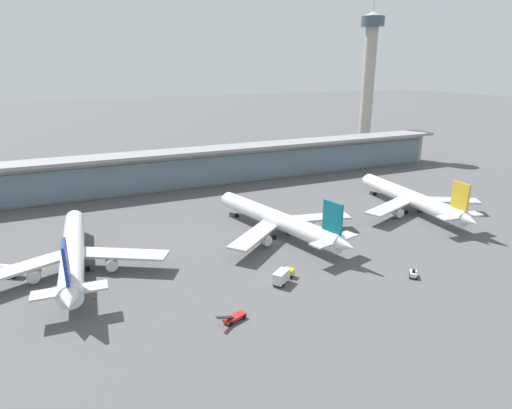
# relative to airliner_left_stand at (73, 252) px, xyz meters

# --- Properties ---
(ground_plane) EXTENTS (1200.00, 1200.00, 0.00)m
(ground_plane) POSITION_rel_airliner_left_stand_xyz_m (52.25, -4.42, -4.81)
(ground_plane) COLOR #515154
(airliner_left_stand) EXTENTS (44.07, 57.43, 15.29)m
(airliner_left_stand) POSITION_rel_airliner_left_stand_xyz_m (0.00, 0.00, 0.00)
(airliner_left_stand) COLOR white
(airliner_left_stand) RESTS_ON ground
(airliner_centre_stand) EXTENTS (42.90, 56.73, 15.29)m
(airliner_centre_stand) POSITION_rel_airliner_left_stand_xyz_m (54.92, -0.28, 0.00)
(airliner_centre_stand) COLOR white
(airliner_centre_stand) RESTS_ON ground
(airliner_right_stand) EXTENTS (44.01, 57.44, 15.29)m
(airliner_right_stand) POSITION_rel_airliner_left_stand_xyz_m (105.33, 0.28, 0.00)
(airliner_right_stand) COLOR white
(airliner_right_stand) RESTS_ON ground
(service_truck_near_nose_olive) EXTENTS (3.14, 2.23, 2.05)m
(service_truck_near_nose_olive) POSITION_rel_airliner_left_stand_xyz_m (78.99, 4.99, -3.94)
(service_truck_near_nose_olive) COLOR olive
(service_truck_near_nose_olive) RESTS_ON ground
(service_truck_under_wing_white) EXTENTS (3.17, 3.27, 2.05)m
(service_truck_under_wing_white) POSITION_rel_airliner_left_stand_xyz_m (71.78, -36.48, -3.94)
(service_truck_under_wing_white) COLOR silver
(service_truck_under_wing_white) RESTS_ON ground
(service_truck_mid_apron_yellow) EXTENTS (7.22, 6.21, 3.10)m
(service_truck_mid_apron_yellow) POSITION_rel_airliner_left_stand_xyz_m (42.78, -26.10, -3.12)
(service_truck_mid_apron_yellow) COLOR yellow
(service_truck_mid_apron_yellow) RESTS_ON ground
(service_truck_by_tail_red) EXTENTS (6.85, 3.61, 2.70)m
(service_truck_by_tail_red) POSITION_rel_airliner_left_stand_xyz_m (26.79, -36.20, -4.01)
(service_truck_by_tail_red) COLOR #B21E1E
(service_truck_by_tail_red) RESTS_ON ground
(service_truck_on_taxiway_yellow) EXTENTS (8.45, 6.55, 2.95)m
(service_truck_on_taxiway_yellow) POSITION_rel_airliner_left_stand_xyz_m (-15.12, 3.74, -3.11)
(service_truck_on_taxiway_yellow) COLOR yellow
(service_truck_on_taxiway_yellow) RESTS_ON ground
(terminal_building) EXTENTS (235.73, 12.80, 15.20)m
(terminal_building) POSITION_rel_airliner_left_stand_xyz_m (52.25, 63.25, 3.05)
(terminal_building) COLOR #9E998E
(terminal_building) RESTS_ON ground
(control_tower) EXTENTS (12.00, 12.00, 78.47)m
(control_tower) POSITION_rel_airliner_left_stand_xyz_m (155.00, 90.03, 37.85)
(control_tower) COLOR #9E998E
(control_tower) RESTS_ON ground
(safety_cone_alpha) EXTENTS (0.62, 0.62, 0.70)m
(safety_cone_alpha) POSITION_rel_airliner_left_stand_xyz_m (2.92, -15.97, -4.50)
(safety_cone_alpha) COLOR orange
(safety_cone_alpha) RESTS_ON ground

